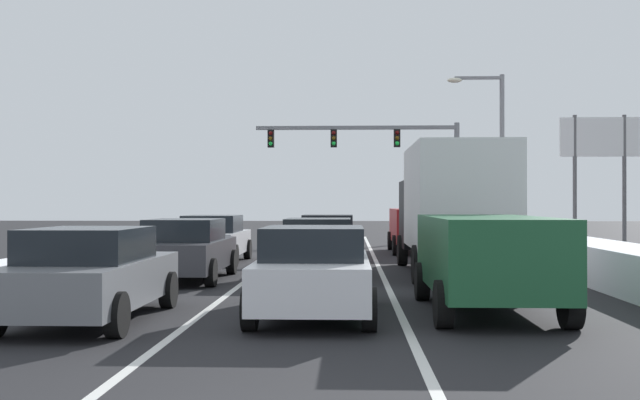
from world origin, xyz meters
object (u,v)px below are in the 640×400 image
Objects in this scene: suv_green_right_lane_nearest at (487,254)px; sedan_maroon_center_lane_third at (328,237)px; street_lamp_right_mid at (494,142)px; suv_red_right_lane_third at (418,226)px; sedan_silver_left_lane_third at (213,239)px; box_truck_right_lane_second at (453,203)px; sedan_charcoal_left_lane_second at (186,249)px; sedan_tan_center_lane_second at (319,247)px; roadside_sign_right at (599,151)px; traffic_light_gantry at (385,150)px; sedan_white_center_lane_nearest at (314,271)px; sedan_gray_left_lane_nearest at (91,274)px.

suv_green_right_lane_nearest reaches higher than sedan_maroon_center_lane_third.
sedan_maroon_center_lane_third is 13.34m from street_lamp_right_mid.
sedan_silver_left_lane_third is at bearing -143.66° from suv_red_right_lane_third.
sedan_silver_left_lane_third is at bearing 151.40° from box_truck_right_lane_second.
sedan_charcoal_left_lane_second and sedan_silver_left_lane_third have the same top height.
sedan_charcoal_left_lane_second is (-3.32, -6.84, 0.00)m from sedan_maroon_center_lane_third.
suv_red_right_lane_third reaches higher than sedan_maroon_center_lane_third.
sedan_tan_center_lane_second is 16.65m from roadside_sign_right.
box_truck_right_lane_second is 1.60× the size of sedan_silver_left_lane_third.
suv_red_right_lane_third is at bearing 48.89° from sedan_maroon_center_lane_third.
sedan_tan_center_lane_second is at bearing -132.42° from roadside_sign_right.
sedan_tan_center_lane_second is 1.00× the size of sedan_silver_left_lane_third.
traffic_light_gantry reaches higher than roadside_sign_right.
sedan_charcoal_left_lane_second is (-6.41, 5.39, -0.25)m from suv_green_right_lane_nearest.
sedan_white_center_lane_nearest is at bearing -59.71° from sedan_charcoal_left_lane_second.
box_truck_right_lane_second is 0.91× the size of street_lamp_right_mid.
sedan_maroon_center_lane_third is 0.57× the size of street_lamp_right_mid.
suv_red_right_lane_third is at bearing -122.34° from street_lamp_right_mid.
suv_red_right_lane_third is at bearing 36.34° from sedan_silver_left_lane_third.
sedan_gray_left_lane_nearest is at bearing -114.54° from sedan_tan_center_lane_second.
sedan_gray_left_lane_nearest is at bearing -111.58° from suv_red_right_lane_third.
sedan_silver_left_lane_third is at bearing 127.15° from sedan_tan_center_lane_second.
box_truck_right_lane_second is at bearing -123.68° from roadside_sign_right.
suv_green_right_lane_nearest reaches higher than sedan_gray_left_lane_nearest.
traffic_light_gantry reaches higher than sedan_gray_left_lane_nearest.
street_lamp_right_mid reaches higher than traffic_light_gantry.
sedan_tan_center_lane_second is at bearing 116.90° from suv_green_right_lane_nearest.
sedan_white_center_lane_nearest is 1.00× the size of sedan_tan_center_lane_second.
sedan_charcoal_left_lane_second is at bearing -122.00° from suv_red_right_lane_third.
sedan_maroon_center_lane_third is (-3.45, 5.16, -1.14)m from box_truck_right_lane_second.
sedan_silver_left_lane_third is 16.64m from roadside_sign_right.
sedan_white_center_lane_nearest is at bearing 10.72° from sedan_gray_left_lane_nearest.
sedan_tan_center_lane_second is (-3.17, 6.25, -0.25)m from suv_green_right_lane_nearest.
box_truck_right_lane_second is at bearing -87.80° from traffic_light_gantry.
roadside_sign_right reaches higher than box_truck_right_lane_second.
suv_green_right_lane_nearest is at bearing -58.42° from sedan_silver_left_lane_third.
sedan_white_center_lane_nearest is 1.00× the size of sedan_charcoal_left_lane_second.
suv_green_right_lane_nearest is 1.09× the size of sedan_maroon_center_lane_third.
sedan_gray_left_lane_nearest is at bearing -91.26° from sedan_charcoal_left_lane_second.
suv_green_right_lane_nearest is at bearing -113.20° from roadside_sign_right.
sedan_charcoal_left_lane_second is at bearing -137.83° from roadside_sign_right.
sedan_gray_left_lane_nearest is at bearing -126.48° from roadside_sign_right.
box_truck_right_lane_second reaches higher than sedan_gray_left_lane_nearest.
suv_red_right_lane_third reaches higher than sedan_tan_center_lane_second.
suv_green_right_lane_nearest is at bearing -40.02° from sedan_charcoal_left_lane_second.
traffic_light_gantry is at bearing 78.10° from sedan_gray_left_lane_nearest.
traffic_light_gantry reaches higher than sedan_silver_left_lane_third.
sedan_maroon_center_lane_third is (-3.36, -3.85, -0.25)m from suv_red_right_lane_third.
box_truck_right_lane_second reaches higher than sedan_silver_left_lane_third.
traffic_light_gantry is (6.12, 29.04, 3.97)m from sedan_gray_left_lane_nearest.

